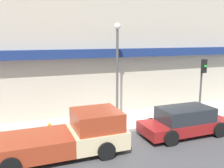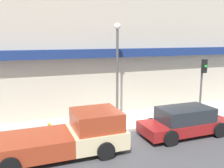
{
  "view_description": "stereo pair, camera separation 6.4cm",
  "coord_description": "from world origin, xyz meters",
  "px_view_note": "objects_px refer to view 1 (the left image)",
  "views": [
    {
      "loc": [
        -5.67,
        -11.12,
        4.77
      ],
      "look_at": [
        -0.83,
        1.28,
        2.32
      ],
      "focal_mm": 40.0,
      "sensor_mm": 36.0,
      "label": 1
    },
    {
      "loc": [
        -5.61,
        -11.14,
        4.77
      ],
      "look_at": [
        -0.83,
        1.28,
        2.32
      ],
      "focal_mm": 40.0,
      "sensor_mm": 36.0,
      "label": 2
    }
  ],
  "objects_px": {
    "parked_car": "(185,121)",
    "fire_hydrant": "(50,130)",
    "pickup_truck": "(67,136)",
    "traffic_light": "(202,77)",
    "street_lamp": "(117,61)"
  },
  "relations": [
    {
      "from": "parked_car",
      "to": "street_lamp",
      "type": "distance_m",
      "value": 4.79
    },
    {
      "from": "parked_car",
      "to": "fire_hydrant",
      "type": "relative_size",
      "value": 6.47
    },
    {
      "from": "street_lamp",
      "to": "traffic_light",
      "type": "relative_size",
      "value": 1.6
    },
    {
      "from": "pickup_truck",
      "to": "fire_hydrant",
      "type": "relative_size",
      "value": 8.18
    },
    {
      "from": "pickup_truck",
      "to": "parked_car",
      "type": "distance_m",
      "value": 5.9
    },
    {
      "from": "pickup_truck",
      "to": "traffic_light",
      "type": "bearing_deg",
      "value": 14.96
    },
    {
      "from": "street_lamp",
      "to": "pickup_truck",
      "type": "bearing_deg",
      "value": -139.22
    },
    {
      "from": "parked_car",
      "to": "street_lamp",
      "type": "relative_size",
      "value": 0.83
    },
    {
      "from": "fire_hydrant",
      "to": "parked_car",
      "type": "bearing_deg",
      "value": -16.15
    },
    {
      "from": "traffic_light",
      "to": "street_lamp",
      "type": "bearing_deg",
      "value": 169.16
    },
    {
      "from": "parked_car",
      "to": "pickup_truck",
      "type": "bearing_deg",
      "value": 178.26
    },
    {
      "from": "parked_car",
      "to": "fire_hydrant",
      "type": "xyz_separation_m",
      "value": [
        -6.38,
        1.85,
        -0.23
      ]
    },
    {
      "from": "traffic_light",
      "to": "parked_car",
      "type": "bearing_deg",
      "value": -143.16
    },
    {
      "from": "pickup_truck",
      "to": "street_lamp",
      "type": "bearing_deg",
      "value": 42.47
    },
    {
      "from": "fire_hydrant",
      "to": "traffic_light",
      "type": "bearing_deg",
      "value": 1.16
    }
  ]
}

